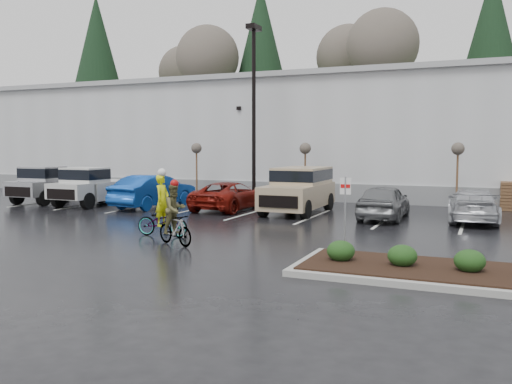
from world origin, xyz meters
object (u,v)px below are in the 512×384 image
at_px(fire_lane_sign, 345,206).
at_px(car_red, 230,196).
at_px(car_blue, 154,191).
at_px(car_far_silver, 473,205).
at_px(pickup_white, 97,186).
at_px(sapling_west, 196,151).
at_px(car_grey, 384,202).
at_px(cyclist_olive, 175,221).
at_px(pickup_silver, 56,184).
at_px(sapling_mid, 305,152).
at_px(suv_tan, 298,190).
at_px(cyclist_hivis, 162,215).
at_px(sapling_east, 458,152).
at_px(lamppost, 254,95).

relative_size(fire_lane_sign, car_red, 0.46).
distance_m(car_blue, car_far_silver, 14.63).
xyz_separation_m(fire_lane_sign, car_blue, (-11.60, 8.16, -0.60)).
height_order(pickup_white, car_red, pickup_white).
xyz_separation_m(sapling_west, pickup_white, (-3.20, -4.75, -1.75)).
xyz_separation_m(car_grey, cyclist_olive, (-4.82, -8.51, 0.03)).
bearing_deg(car_grey, car_blue, 0.80).
distance_m(pickup_silver, car_red, 10.30).
bearing_deg(sapling_west, sapling_mid, 0.00).
height_order(suv_tan, cyclist_hivis, cyclist_hivis).
height_order(sapling_east, suv_tan, sapling_east).
bearing_deg(sapling_west, lamppost, -14.04).
xyz_separation_m(sapling_west, car_grey, (11.40, -4.52, -2.00)).
height_order(fire_lane_sign, car_blue, fire_lane_sign).
relative_size(sapling_mid, pickup_white, 0.62).
distance_m(sapling_west, pickup_white, 5.99).
relative_size(pickup_white, suv_tan, 1.02).
relative_size(pickup_silver, car_blue, 1.07).
bearing_deg(car_far_silver, sapling_east, -81.66).
bearing_deg(cyclist_hivis, sapling_west, 22.11).
distance_m(lamppost, fire_lane_sign, 14.78).
distance_m(car_red, car_far_silver, 10.72).
distance_m(suv_tan, car_far_silver, 7.37).
height_order(car_blue, car_red, car_blue).
bearing_deg(pickup_silver, car_blue, -1.09).
relative_size(pickup_white, car_red, 1.08).
bearing_deg(pickup_silver, car_grey, 0.00).
bearing_deg(cyclist_olive, car_blue, 59.62).
bearing_deg(lamppost, sapling_west, 165.96).
xyz_separation_m(fire_lane_sign, car_grey, (-0.40, 8.28, -0.68)).
height_order(car_blue, car_grey, car_blue).
distance_m(fire_lane_sign, car_red, 11.66).
height_order(sapling_east, cyclist_olive, sapling_east).
relative_size(sapling_east, car_blue, 0.66).
xyz_separation_m(pickup_white, car_blue, (3.41, 0.10, -0.18)).
height_order(sapling_west, car_far_silver, sapling_west).
xyz_separation_m(car_blue, car_red, (3.90, 0.56, -0.14)).
distance_m(sapling_mid, car_grey, 6.96).
bearing_deg(pickup_white, pickup_silver, 175.70).
bearing_deg(car_blue, sapling_east, -155.44).
bearing_deg(sapling_west, car_grey, -21.63).
bearing_deg(cyclist_hivis, car_far_silver, -52.53).
bearing_deg(fire_lane_sign, sapling_east, 80.25).
height_order(lamppost, car_blue, lamppost).
bearing_deg(sapling_mid, sapling_east, 0.00).
bearing_deg(car_blue, lamppost, -130.22).
relative_size(fire_lane_sign, car_blue, 0.45).
xyz_separation_m(sapling_east, cyclist_olive, (-7.42, -13.03, -1.97)).
distance_m(sapling_east, car_red, 10.91).
relative_size(sapling_west, car_grey, 0.75).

